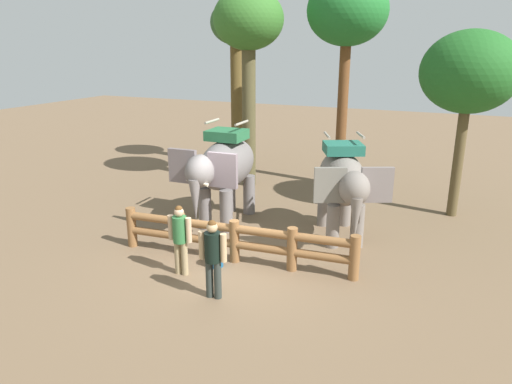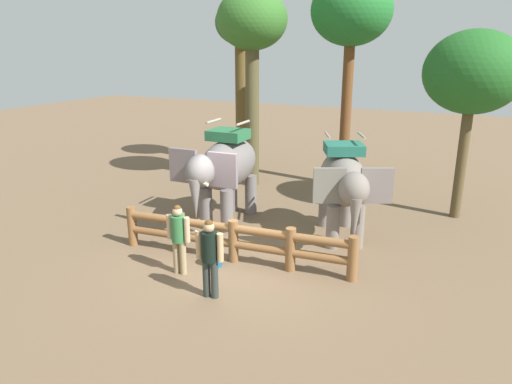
{
  "view_description": "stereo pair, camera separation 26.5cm",
  "coord_description": "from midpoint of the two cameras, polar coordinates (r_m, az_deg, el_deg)",
  "views": [
    {
      "loc": [
        4.73,
        -9.2,
        5.04
      ],
      "look_at": [
        0.0,
        1.44,
        1.4
      ],
      "focal_mm": 33.18,
      "sensor_mm": 36.0,
      "label": 1
    },
    {
      "loc": [
        4.97,
        -9.09,
        5.04
      ],
      "look_at": [
        0.0,
        1.44,
        1.4
      ],
      "focal_mm": 33.18,
      "sensor_mm": 36.0,
      "label": 2
    }
  ],
  "objects": [
    {
      "name": "ground_plane",
      "position": [
        11.51,
        -3.62,
        -8.64
      ],
      "size": [
        60.0,
        60.0,
        0.0
      ],
      "primitive_type": "plane",
      "color": "brown"
    },
    {
      "name": "tourist_man_in_blue",
      "position": [
        9.71,
        -6.01,
        -7.39
      ],
      "size": [
        0.6,
        0.36,
        1.71
      ],
      "color": "#2D3531",
      "rests_on": "ground"
    },
    {
      "name": "elephant_center",
      "position": [
        12.6,
        9.85,
        1.19
      ],
      "size": [
        2.54,
        3.34,
        2.83
      ],
      "color": "slate",
      "rests_on": "ground"
    },
    {
      "name": "tree_back_center",
      "position": [
        15.0,
        23.87,
        12.92
      ],
      "size": [
        2.75,
        2.75,
        5.47
      ],
      "color": "brown",
      "rests_on": "ground"
    },
    {
      "name": "log_fence",
      "position": [
        11.4,
        -3.29,
        -5.59
      ],
      "size": [
        5.93,
        0.75,
        1.05
      ],
      "color": "brown",
      "rests_on": "ground"
    },
    {
      "name": "feed_bucket",
      "position": [
        11.37,
        -5.58,
        -8.04
      ],
      "size": [
        0.37,
        0.37,
        0.36
      ],
      "color": "#19598C",
      "rests_on": "ground"
    },
    {
      "name": "elephant_near_left",
      "position": [
        13.56,
        -4.45,
        2.94
      ],
      "size": [
        1.99,
        3.47,
        2.99
      ],
      "color": "slate",
      "rests_on": "ground"
    },
    {
      "name": "tree_far_right",
      "position": [
        17.11,
        -1.38,
        19.11
      ],
      "size": [
        2.43,
        2.43,
        6.9
      ],
      "color": "brown",
      "rests_on": "ground"
    },
    {
      "name": "tourist_woman_in_black",
      "position": [
        10.79,
        -9.84,
        -5.14
      ],
      "size": [
        0.59,
        0.33,
        1.65
      ],
      "color": "tan",
      "rests_on": "ground"
    },
    {
      "name": "tree_far_left",
      "position": [
        20.07,
        -2.8,
        18.29
      ],
      "size": [
        2.07,
        2.07,
        6.77
      ],
      "color": "brown",
      "rests_on": "ground"
    },
    {
      "name": "tree_deep_back",
      "position": [
        17.36,
        10.5,
        20.26
      ],
      "size": [
        2.76,
        2.76,
        7.32
      ],
      "color": "brown",
      "rests_on": "ground"
    }
  ]
}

